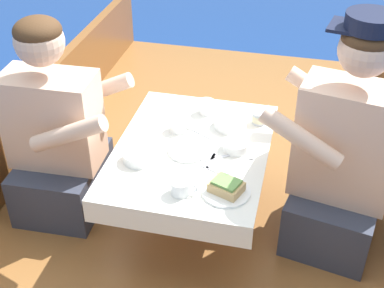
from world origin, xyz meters
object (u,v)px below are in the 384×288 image
(sandwich, at_px, (226,186))
(coffee_cup_starboard, at_px, (178,125))
(coffee_cup_center, at_px, (206,106))
(person_port, at_px, (57,138))
(coffee_cup_port, at_px, (181,187))
(person_starboard, at_px, (343,160))
(tin_can, at_px, (259,118))

(sandwich, bearing_deg, coffee_cup_starboard, 127.08)
(coffee_cup_starboard, distance_m, coffee_cup_center, 0.20)
(person_port, bearing_deg, sandwich, -19.22)
(person_port, distance_m, coffee_cup_starboard, 0.55)
(person_port, distance_m, coffee_cup_port, 0.71)
(person_starboard, bearing_deg, coffee_cup_port, 42.37)
(person_port, bearing_deg, coffee_cup_center, 23.82)
(coffee_cup_port, xyz_separation_m, coffee_cup_center, (-0.03, 0.59, 0.00))
(coffee_cup_port, relative_size, coffee_cup_center, 1.03)
(person_starboard, relative_size, tin_can, 15.60)
(person_starboard, relative_size, coffee_cup_port, 10.05)
(coffee_cup_center, bearing_deg, person_port, -154.15)
(person_starboard, bearing_deg, person_port, 14.32)
(sandwich, relative_size, coffee_cup_center, 1.40)
(person_starboard, bearing_deg, sandwich, 47.90)
(coffee_cup_starboard, height_order, coffee_cup_center, coffee_cup_center)
(coffee_cup_port, distance_m, coffee_cup_starboard, 0.43)
(coffee_cup_port, bearing_deg, tin_can, 68.34)
(coffee_cup_port, height_order, coffee_cup_starboard, coffee_cup_port)
(person_port, height_order, coffee_cup_center, person_port)
(sandwich, xyz_separation_m, coffee_cup_center, (-0.19, 0.55, 0.00))
(person_port, distance_m, sandwich, 0.85)
(person_port, xyz_separation_m, coffee_cup_port, (0.65, -0.29, 0.07))
(sandwich, relative_size, tin_can, 2.11)
(person_starboard, xyz_separation_m, sandwich, (-0.43, -0.32, 0.03))
(coffee_cup_starboard, bearing_deg, coffee_cup_port, -74.22)
(sandwich, relative_size, coffee_cup_starboard, 1.35)
(coffee_cup_starboard, bearing_deg, person_port, -167.03)
(sandwich, height_order, coffee_cup_center, coffee_cup_center)
(sandwich, bearing_deg, person_port, 162.80)
(person_starboard, distance_m, coffee_cup_port, 0.69)
(person_port, bearing_deg, tin_can, 14.98)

